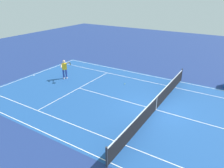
# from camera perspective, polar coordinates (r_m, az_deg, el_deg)

# --- Properties ---
(ground_plane) EXTENTS (60.00, 60.00, 0.00)m
(ground_plane) POSITION_cam_1_polar(r_m,az_deg,el_deg) (14.20, 11.57, -6.71)
(ground_plane) COLOR navy
(court_slab) EXTENTS (24.20, 11.40, 0.00)m
(court_slab) POSITION_cam_1_polar(r_m,az_deg,el_deg) (14.19, 11.57, -6.71)
(court_slab) COLOR #1E4C93
(court_slab) RESTS_ON ground_plane
(court_line_markings) EXTENTS (23.85, 11.05, 0.01)m
(court_line_markings) POSITION_cam_1_polar(r_m,az_deg,el_deg) (14.19, 11.57, -6.70)
(court_line_markings) COLOR white
(court_line_markings) RESTS_ON ground_plane
(tennis_net) EXTENTS (0.10, 11.70, 1.08)m
(tennis_net) POSITION_cam_1_polar(r_m,az_deg,el_deg) (13.96, 11.73, -4.96)
(tennis_net) COLOR #2D2D33
(tennis_net) RESTS_ON ground_plane
(tennis_player_near) EXTENTS (1.18, 0.75, 1.70)m
(tennis_player_near) POSITION_cam_1_polar(r_m,az_deg,el_deg) (18.95, -12.49, 4.08)
(tennis_player_near) COLOR navy
(tennis_player_near) RESTS_ON ground_plane
(tennis_ball) EXTENTS (0.07, 0.07, 0.07)m
(tennis_ball) POSITION_cam_1_polar(r_m,az_deg,el_deg) (17.65, 3.43, 0.04)
(tennis_ball) COLOR #CCE01E
(tennis_ball) RESTS_ON ground_plane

